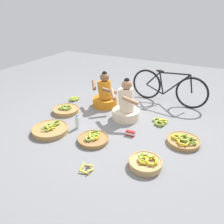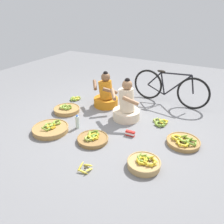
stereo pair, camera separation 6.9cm
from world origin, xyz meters
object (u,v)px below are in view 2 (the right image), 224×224
Objects in this scene: banana_basket_near_vendor at (93,138)px; water_bottle at (77,122)px; vendor_woman_behind at (106,95)px; banana_basket_front_center at (51,129)px; loose_bananas_near_bicycle at (76,98)px; banana_basket_mid_left at (183,142)px; loose_bananas_back_left at (85,168)px; banana_basket_front_right at (144,163)px; loose_bananas_mid_right at (161,122)px; packet_carton_stack at (130,133)px; bicycle_leaning at (169,88)px; banana_basket_back_center at (67,109)px; vendor_woman_front at (126,106)px.

banana_basket_near_vendor is 2.02× the size of water_bottle.
water_bottle is (0.03, -1.07, -0.13)m from vendor_woman_behind.
loose_bananas_near_bicycle is at bearing 108.91° from banana_basket_front_center.
banana_basket_mid_left is 1.62m from loose_bananas_back_left.
loose_bananas_back_left is (-0.68, -0.44, -0.03)m from banana_basket_front_right.
packet_carton_stack is (-0.33, -0.65, 0.01)m from loose_bananas_mid_right.
water_bottle is (-1.27, -0.85, 0.09)m from loose_bananas_mid_right.
loose_bananas_near_bicycle is at bearing 166.36° from banana_basket_mid_left.
banana_basket_front_right is 1.85× the size of water_bottle.
loose_bananas_back_left is at bearing -48.73° from water_bottle.
bicycle_leaning is 5.86× the size of loose_bananas_near_bicycle.
banana_basket_front_center is at bearing -172.85° from banana_basket_near_vendor.
banana_basket_front_right reaches higher than banana_basket_near_vendor.
banana_basket_near_vendor is (-0.65, -2.06, -0.31)m from bicycle_leaning.
banana_basket_back_center is at bearing 108.25° from banana_basket_front_center.
vendor_woman_front is at bearing 81.36° from banana_basket_near_vendor.
loose_bananas_near_bicycle is at bearing -156.74° from bicycle_leaning.
banana_basket_back_center reaches higher than packet_carton_stack.
vendor_woman_front is 1.22m from bicycle_leaning.
banana_basket_near_vendor is 1.10× the size of banana_basket_front_right.
loose_bananas_back_left is at bearing -99.41° from packet_carton_stack.
banana_basket_mid_left reaches higher than banana_basket_near_vendor.
vendor_woman_behind reaches higher than loose_bananas_mid_right.
packet_carton_stack is at bearing 42.48° from banana_basket_near_vendor.
loose_bananas_near_bicycle is 1.29m from water_bottle.
banana_basket_mid_left is 2.95× the size of loose_bananas_back_left.
vendor_woman_front is at bearing 163.48° from banana_basket_mid_left.
vendor_woman_behind is at bearing 77.45° from banana_basket_front_center.
loose_bananas_near_bicycle is (-1.92, -0.82, -0.33)m from bicycle_leaning.
packet_carton_stack is (0.97, -0.86, -0.20)m from vendor_woman_behind.
packet_carton_stack is at bearing -58.44° from vendor_woman_front.
bicycle_leaning is 3.65× the size of banana_basket_front_right.
vendor_woman_front is at bearing -11.20° from loose_bananas_near_bicycle.
banana_basket_back_center is at bearing -140.29° from bicycle_leaning.
vendor_woman_front is 0.70m from loose_bananas_mid_right.
banana_basket_mid_left is at bearing -16.52° from vendor_woman_front.
vendor_woman_front is 1.26m from banana_basket_back_center.
banana_basket_back_center reaches higher than banana_basket_front_center.
water_bottle is at bearing -167.78° from banana_basket_mid_left.
vendor_woman_front reaches higher than bicycle_leaning.
bicycle_leaning is at bearing 23.26° from loose_bananas_near_bicycle.
banana_basket_back_center is 1.00× the size of banana_basket_mid_left.
loose_bananas_back_left is at bearing -147.00° from banana_basket_front_right.
water_bottle is at bearing -88.40° from vendor_woman_behind.
banana_basket_near_vendor is (0.50, -1.29, -0.20)m from vendor_woman_behind.
loose_bananas_mid_right is (-0.17, 1.28, -0.03)m from banana_basket_front_right.
bicycle_leaning reaches higher than banana_basket_back_center.
banana_basket_near_vendor is 2.84× the size of loose_bananas_back_left.
vendor_woman_behind is 1.23× the size of banana_basket_front_center.
banana_basket_front_center is 3.48× the size of loose_bananas_back_left.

